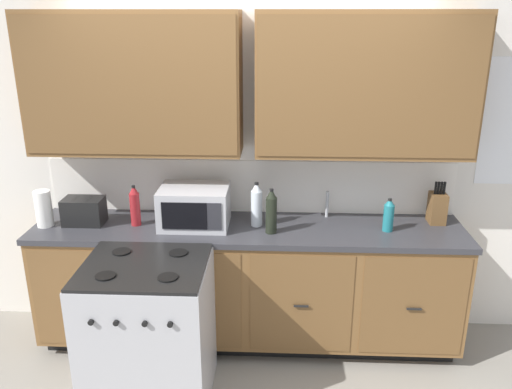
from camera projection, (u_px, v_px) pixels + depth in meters
name	position (u px, v px, depth m)	size (l,w,h in m)	color
ground_plane	(246.00, 364.00, 3.71)	(8.00, 8.00, 0.00)	gray
wall_unit	(250.00, 116.00, 3.63)	(4.22, 0.40, 2.60)	white
counter_run	(248.00, 284.00, 3.84)	(3.05, 0.64, 0.94)	black
stove_range	(149.00, 332.00, 3.27)	(0.76, 0.68, 0.95)	#B7B7BC
microwave	(194.00, 207.00, 3.66)	(0.48, 0.37, 0.28)	#B7B7BC
toaster	(84.00, 211.00, 3.71)	(0.28, 0.18, 0.19)	black
knife_block	(437.00, 207.00, 3.72)	(0.11, 0.14, 0.31)	brown
sink_faucet	(327.00, 204.00, 3.83)	(0.02, 0.02, 0.20)	#B2B5BA
paper_towel_roll	(44.00, 209.00, 3.66)	(0.12, 0.12, 0.26)	white
bottle_clear	(257.00, 205.00, 3.65)	(0.08, 0.08, 0.32)	silver
bottle_teal	(389.00, 215.00, 3.58)	(0.07, 0.07, 0.24)	#1E707A
bottle_red	(135.00, 206.00, 3.67)	(0.07, 0.07, 0.30)	maroon
bottle_dark	(271.00, 211.00, 3.53)	(0.08, 0.08, 0.32)	black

